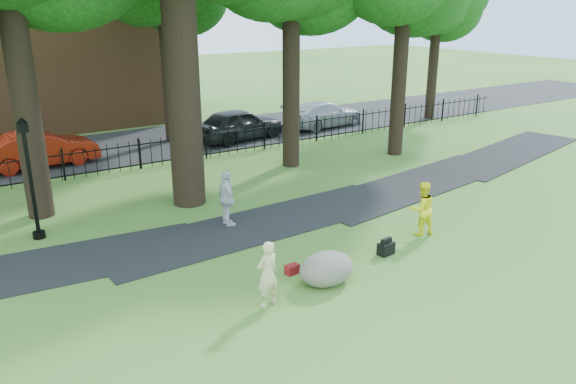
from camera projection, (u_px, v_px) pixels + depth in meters
ground at (306, 283)px, 13.75m from camera, size 120.00×120.00×0.00m
footpath at (261, 225)px, 17.36m from camera, size 36.07×3.85×0.03m
street at (112, 149)px, 26.43m from camera, size 80.00×7.00×0.02m
iron_fence at (139, 155)px, 23.07m from camera, size 44.00×0.04×1.20m
woman at (267, 274)px, 12.52m from camera, size 0.63×0.47×1.57m
man at (422, 208)px, 16.42m from camera, size 0.90×0.77×1.62m
pedestrian at (227, 199)px, 17.02m from camera, size 0.54×1.08×1.78m
boulder at (326, 267)px, 13.69m from camera, size 1.74×1.55×0.84m
lamppost at (31, 181)px, 15.85m from camera, size 0.35×0.35×3.57m
backpack at (386, 249)px, 15.29m from camera, size 0.49×0.34×0.34m
red_bag at (292, 269)px, 14.21m from camera, size 0.37×0.25×0.24m
red_sedan at (40, 149)px, 23.28m from camera, size 4.70×1.91×1.52m
grey_car at (239, 124)px, 27.87m from camera, size 4.94×2.61×1.60m
silver_car at (324, 114)px, 30.89m from camera, size 5.06×2.51×1.41m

